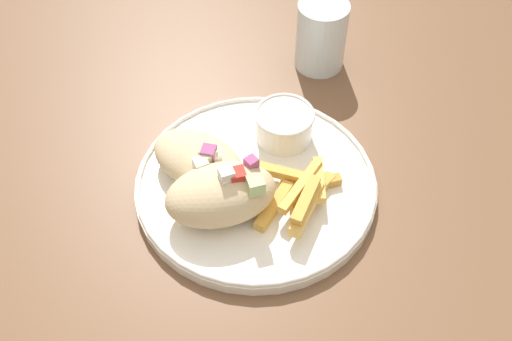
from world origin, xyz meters
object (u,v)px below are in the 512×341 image
Objects in this scene: water_glass at (321,38)px; plate at (256,184)px; fries_pile at (301,191)px; sauce_ramekin at (284,124)px; pita_sandwich_far at (198,159)px; pita_sandwich_near at (221,194)px.

plate is at bearing -109.84° from water_glass.
sauce_ramekin reaches higher than fries_pile.
fries_pile is at bearing 16.15° from pita_sandwich_far.
pita_sandwich_far reaches higher than plate.
pita_sandwich_near reaches higher than plate.
sauce_ramekin is at bearing 64.27° from pita_sandwich_far.
pita_sandwich_far is 1.27× the size of fries_pile.
water_glass is (0.05, 0.16, 0.01)m from sauce_ramekin.
water_glass is at bearing 49.21° from pita_sandwich_near.
plate is 2.92× the size of water_glass.
pita_sandwich_far is 0.27m from water_glass.
pita_sandwich_far reaches higher than sauce_ramekin.
pita_sandwich_far is (-0.03, 0.06, -0.01)m from pita_sandwich_near.
pita_sandwich_near reaches higher than pita_sandwich_far.
plate is at bearing 155.58° from fries_pile.
sauce_ramekin is at bearing 65.97° from plate.
plate is 3.86× the size of sauce_ramekin.
fries_pile reaches higher than plate.
pita_sandwich_near is 1.91× the size of sauce_ramekin.
sauce_ramekin is at bearing -107.82° from water_glass.
plate is 2.05× the size of pita_sandwich_far.
pita_sandwich_far is at bearing 163.40° from fries_pile.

